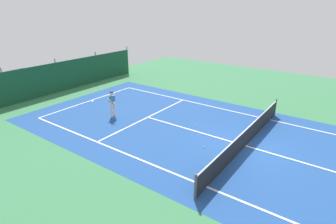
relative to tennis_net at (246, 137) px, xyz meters
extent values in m
plane|color=#387A4C|center=(0.00, 0.00, -0.51)|extent=(36.00, 36.00, 0.00)
cube|color=#1E478C|center=(0.00, 0.00, -0.51)|extent=(11.02, 26.60, 0.01)
cube|color=white|center=(0.00, 11.90, -0.50)|extent=(8.22, 0.10, 0.01)
cube|color=white|center=(-4.11, 0.00, -0.50)|extent=(0.10, 23.80, 0.01)
cube|color=white|center=(4.11, 0.00, -0.50)|extent=(0.10, 23.80, 0.01)
cube|color=white|center=(0.00, 6.40, -0.50)|extent=(8.22, 0.10, 0.01)
cube|color=white|center=(0.00, 0.00, -0.50)|extent=(0.10, 12.80, 0.01)
cube|color=white|center=(0.00, 11.75, -0.50)|extent=(0.10, 0.30, 0.01)
cube|color=black|center=(0.00, 0.00, -0.04)|extent=(9.92, 0.03, 0.95)
cube|color=white|center=(0.00, 0.00, 0.46)|extent=(9.92, 0.04, 0.05)
cylinder|color=#47474C|center=(-5.01, 0.00, 0.04)|extent=(0.10, 0.10, 1.10)
cylinder|color=#47474C|center=(5.01, 0.00, 0.04)|extent=(0.10, 0.10, 1.10)
cube|color=#14472D|center=(0.00, 15.73, 0.69)|extent=(16.22, 0.06, 2.40)
cylinder|color=#595B60|center=(-4.05, 15.79, 0.84)|extent=(0.08, 0.08, 2.70)
cylinder|color=#595B60|center=(0.00, 15.79, 0.84)|extent=(0.08, 0.08, 2.70)
cylinder|color=#595B60|center=(4.05, 15.79, 0.84)|extent=(0.08, 0.08, 2.70)
cylinder|color=#595B60|center=(8.11, 15.79, 0.84)|extent=(0.08, 0.08, 2.70)
cube|color=#234C1E|center=(0.00, 16.33, 0.04)|extent=(14.60, 0.70, 1.10)
cylinder|color=beige|center=(-1.05, 8.31, -0.10)|extent=(0.12, 0.12, 0.82)
cylinder|color=beige|center=(-1.25, 8.32, -0.10)|extent=(0.12, 0.12, 0.82)
cylinder|color=white|center=(-1.15, 8.32, 0.39)|extent=(0.40, 0.40, 0.22)
cube|color=#2D6BB7|center=(-1.15, 8.32, 0.59)|extent=(0.37, 0.22, 0.56)
sphere|color=beige|center=(-1.15, 8.32, 1.02)|extent=(0.22, 0.22, 0.22)
cylinder|color=black|center=(-1.15, 8.32, 1.11)|extent=(0.23, 0.23, 0.04)
cylinder|color=beige|center=(-0.92, 8.30, 0.62)|extent=(0.09, 0.09, 0.58)
cylinder|color=beige|center=(-1.38, 8.21, 0.62)|extent=(0.12, 0.53, 0.41)
cylinder|color=black|center=(-1.45, 7.91, 0.51)|extent=(0.05, 0.28, 0.13)
torus|color=teal|center=(-1.45, 7.91, 0.73)|extent=(0.31, 0.15, 0.29)
sphere|color=#CCDB33|center=(3.42, 9.16, -0.48)|extent=(0.07, 0.07, 0.07)
sphere|color=#CCDB33|center=(0.68, 3.32, -0.48)|extent=(0.07, 0.07, 0.07)
sphere|color=#CCDB33|center=(-1.38, 1.60, -0.48)|extent=(0.07, 0.07, 0.07)
cube|color=navy|center=(-1.47, 18.32, 0.21)|extent=(2.31, 4.39, 0.80)
cube|color=#2D333D|center=(-1.47, 18.32, 0.89)|extent=(1.75, 2.07, 0.56)
cylinder|color=black|center=(-0.42, 17.14, -0.19)|extent=(0.30, 0.66, 0.64)
cylinder|color=black|center=(-2.20, 16.91, -0.19)|extent=(0.30, 0.66, 0.64)
cylinder|color=black|center=(-0.74, 19.72, -0.19)|extent=(0.30, 0.66, 0.64)
cylinder|color=black|center=(-2.53, 19.50, -0.19)|extent=(0.30, 0.66, 0.64)
camera|label=1|loc=(-12.18, -3.94, 6.16)|focal=29.17mm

